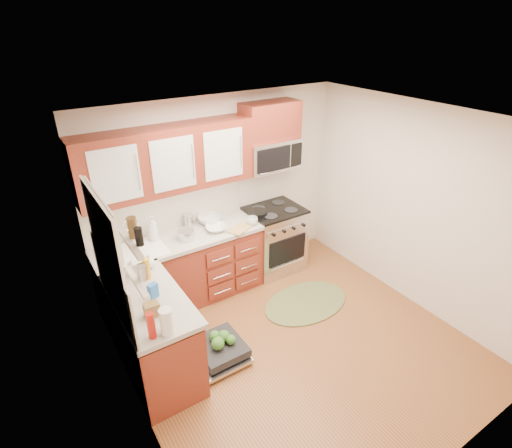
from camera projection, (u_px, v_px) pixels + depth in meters
floor at (297, 344)px, 4.55m from camera, size 3.50×3.50×0.00m
ceiling at (311, 125)px, 3.38m from camera, size 3.50×3.50×0.00m
wall_back at (219, 192)px, 5.26m from camera, size 3.50×0.04×2.50m
wall_front at (468, 365)px, 2.67m from camera, size 3.50×0.04×2.50m
wall_left at (128, 314)px, 3.12m from camera, size 0.04×3.50×2.50m
wall_right at (416, 209)px, 4.81m from camera, size 0.04×3.50×2.50m
base_cabinet_back at (183, 272)px, 5.08m from camera, size 2.05×0.60×0.85m
base_cabinet_left at (154, 338)px, 4.04m from camera, size 0.60×1.25×0.85m
countertop_back at (180, 240)px, 4.85m from camera, size 2.07×0.64×0.05m
countertop_left at (149, 300)px, 3.82m from camera, size 0.64×1.27×0.05m
backsplash_back at (168, 208)px, 4.92m from camera, size 2.05×0.02×0.57m
backsplash_left at (112, 284)px, 3.54m from camera, size 0.02×1.25×0.57m
upper_cabinets at (167, 160)px, 4.49m from camera, size 2.05×0.35×0.75m
cabinet_over_mw at (270, 121)px, 5.05m from camera, size 0.76×0.35×0.47m
range at (274, 239)px, 5.71m from camera, size 0.76×0.64×0.95m
microwave at (271, 154)px, 5.23m from camera, size 0.76×0.38×0.40m
sink at (139, 260)px, 4.63m from camera, size 0.62×0.50×0.26m
dishwasher at (217, 351)px, 4.31m from camera, size 0.70×0.60×0.20m
window at (106, 252)px, 3.36m from camera, size 0.03×1.05×1.05m
window_blind at (102, 217)px, 3.22m from camera, size 0.02×0.96×0.40m
shelf_upper at (131, 244)px, 2.50m from camera, size 0.04×0.40×0.03m
shelf_lower at (137, 283)px, 2.64m from camera, size 0.04×0.40×0.03m
rug at (306, 303)px, 5.18m from camera, size 1.33×1.02×0.02m
skillet at (258, 213)px, 5.34m from camera, size 0.33×0.33×0.05m
stock_pot at (186, 235)px, 4.78m from camera, size 0.27×0.27×0.12m
cutting_board at (239, 229)px, 5.01m from camera, size 0.35×0.29×0.02m
canister at (188, 220)px, 5.06m from camera, size 0.14×0.14×0.18m
paper_towel_roll at (166, 321)px, 3.34m from camera, size 0.13×0.13×0.25m
mustard_bottle at (147, 269)px, 4.05m from camera, size 0.10×0.10×0.23m
red_bottle at (151, 326)px, 3.29m from camera, size 0.09×0.09×0.25m
wooden_box at (152, 310)px, 3.56m from camera, size 0.14×0.10×0.13m
blue_carton at (153, 291)px, 3.79m from camera, size 0.11×0.09×0.15m
bowl_a at (216, 228)px, 4.99m from camera, size 0.31×0.31×0.06m
bowl_b at (209, 219)px, 5.17m from camera, size 0.40×0.40×0.09m
cup at (252, 221)px, 5.12m from camera, size 0.16×0.16×0.11m
soap_bottle_a at (153, 228)px, 4.72m from camera, size 0.16×0.16×0.32m
soap_bottle_b at (132, 266)px, 4.10m from camera, size 0.12×0.12×0.21m
soap_bottle_c at (149, 261)px, 4.24m from camera, size 0.14×0.14×0.16m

